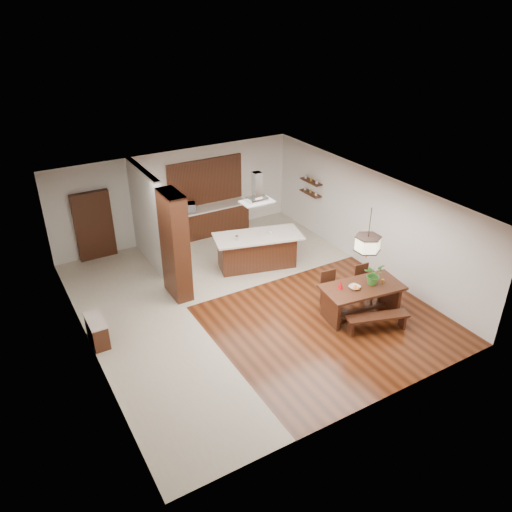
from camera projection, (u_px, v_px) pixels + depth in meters
room_shell at (245, 230)px, 12.16m from camera, size 9.00×9.04×2.92m
tile_hallway at (146, 332)px, 11.90m from camera, size 2.50×9.00×0.01m
tile_kitchen at (242, 251)px, 15.59m from camera, size 5.50×4.00×0.01m
soffit_band at (245, 198)px, 11.77m from camera, size 8.00×9.00×0.02m
partition_pier at (175, 246)px, 12.73m from camera, size 0.45×1.00×2.90m
partition_stub at (147, 217)px, 14.33m from camera, size 0.18×2.40×2.90m
hallway_console at (97, 331)px, 11.43m from camera, size 0.37×0.88×0.63m
hallway_doorway at (94, 226)px, 14.78m from camera, size 1.10×0.20×2.10m
rear_counter at (210, 220)px, 16.55m from camera, size 2.60×0.62×0.95m
kitchen_window at (205, 181)px, 16.14m from camera, size 2.60×0.08×1.50m
shelf_lower at (310, 193)px, 16.17m from camera, size 0.26×0.90×0.04m
shelf_upper at (311, 182)px, 15.98m from camera, size 0.26×0.90×0.04m
dining_table at (362, 294)px, 12.28m from camera, size 2.11×1.25×0.83m
dining_bench at (377, 323)px, 11.88m from camera, size 1.54×0.79×0.43m
dining_chair_left at (331, 290)px, 12.67m from camera, size 0.48×0.48×0.97m
dining_chair_right at (364, 283)px, 13.02m from camera, size 0.46×0.46×0.94m
pendant_lantern at (369, 234)px, 11.51m from camera, size 0.64×0.64×1.31m
foliage_plant at (373, 274)px, 12.17m from camera, size 0.55×0.50×0.53m
fruit_bowl at (355, 287)px, 12.07m from camera, size 0.32×0.32×0.07m
napkin_cone at (340, 285)px, 12.04m from camera, size 0.18×0.18×0.22m
gold_ornament at (383, 281)px, 12.28m from camera, size 0.08×0.08×0.10m
kitchen_island at (257, 250)px, 14.51m from camera, size 2.70×1.69×1.03m
range_hood at (257, 187)px, 13.60m from camera, size 0.90×0.55×0.87m
island_cup at (270, 232)px, 14.31m from camera, size 0.16×0.16×0.10m
microwave at (187, 208)px, 15.87m from camera, size 0.62×0.50×0.30m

